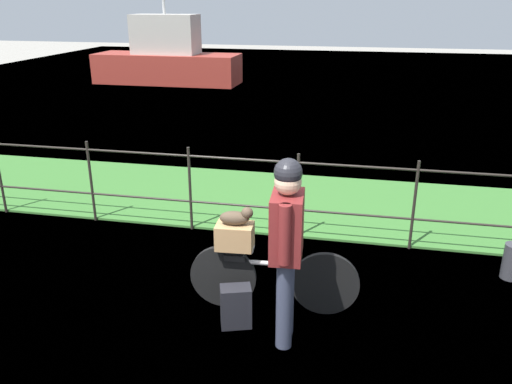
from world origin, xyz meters
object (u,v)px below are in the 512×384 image
object	(u,v)px
bicycle_main	(272,278)
terrier_dog	(237,217)
backpack_on_paving	(236,306)
mooring_bollard	(512,261)
moored_boat_near	(167,59)
cyclist_person	(287,237)
wooden_crate	(235,236)

from	to	relation	value
bicycle_main	terrier_dog	bearing A→B (deg)	-176.13
backpack_on_paving	mooring_bollard	bearing A→B (deg)	9.84
moored_boat_near	cyclist_person	bearing A→B (deg)	-65.20
bicycle_main	cyclist_person	size ratio (longest dim) A/B	0.97
bicycle_main	moored_boat_near	size ratio (longest dim) A/B	0.32
wooden_crate	cyclist_person	xyz separation A→B (m)	(0.55, -0.41, 0.24)
bicycle_main	moored_boat_near	bearing A→B (deg)	114.81
bicycle_main	mooring_bollard	size ratio (longest dim) A/B	4.09
bicycle_main	mooring_bollard	world-z (taller)	bicycle_main
mooring_bollard	moored_boat_near	size ratio (longest dim) A/B	0.08
wooden_crate	mooring_bollard	bearing A→B (deg)	22.41
moored_boat_near	wooden_crate	bearing A→B (deg)	-66.49
cyclist_person	mooring_bollard	bearing A→B (deg)	34.97
cyclist_person	mooring_bollard	xyz separation A→B (m)	(2.23, 1.56, -0.80)
terrier_dog	backpack_on_paving	xyz separation A→B (m)	(0.05, -0.31, -0.76)
wooden_crate	mooring_bollard	world-z (taller)	wooden_crate
terrier_dog	moored_boat_near	xyz separation A→B (m)	(-5.82, 13.32, -0.12)
mooring_bollard	terrier_dog	bearing A→B (deg)	-157.44
terrier_dog	cyclist_person	distance (m)	0.67
moored_boat_near	mooring_bollard	bearing A→B (deg)	-54.83
bicycle_main	terrier_dog	world-z (taller)	terrier_dog
wooden_crate	backpack_on_paving	world-z (taller)	wooden_crate
terrier_dog	moored_boat_near	world-z (taller)	moored_boat_near
cyclist_person	wooden_crate	bearing A→B (deg)	143.07
bicycle_main	backpack_on_paving	xyz separation A→B (m)	(-0.27, -0.33, -0.14)
mooring_bollard	bicycle_main	bearing A→B (deg)	-155.19
backpack_on_paving	wooden_crate	bearing A→B (deg)	86.08
cyclist_person	moored_boat_near	distance (m)	15.14
cyclist_person	backpack_on_paving	xyz separation A→B (m)	(-0.47, 0.11, -0.80)
bicycle_main	backpack_on_paving	size ratio (longest dim) A/B	4.07
cyclist_person	moored_boat_near	xyz separation A→B (m)	(-6.35, 13.74, -0.16)
mooring_bollard	wooden_crate	bearing A→B (deg)	-157.59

